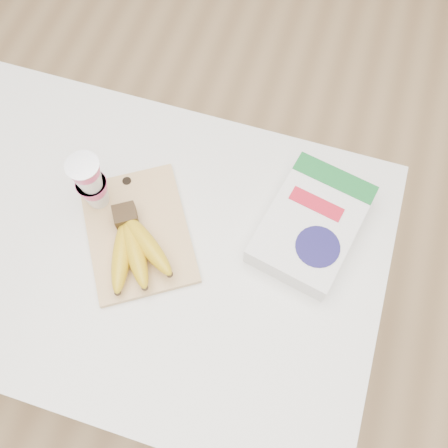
# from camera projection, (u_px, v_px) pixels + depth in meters

# --- Properties ---
(room) EXTENTS (4.00, 4.00, 4.00)m
(room) POSITION_uv_depth(u_px,v_px,m) (50.00, 69.00, 0.58)
(room) COLOR tan
(room) RESTS_ON ground
(table) EXTENTS (1.09, 0.72, 0.82)m
(table) POSITION_uv_depth(u_px,v_px,m) (154.00, 294.00, 1.44)
(table) COLOR silver
(table) RESTS_ON ground
(cutting_board) EXTENTS (0.33, 0.35, 0.01)m
(cutting_board) POSITION_uv_depth(u_px,v_px,m) (138.00, 232.00, 1.07)
(cutting_board) COLOR #D6C175
(cutting_board) RESTS_ON table
(bananas) EXTENTS (0.18, 0.20, 0.06)m
(bananas) POSITION_uv_depth(u_px,v_px,m) (134.00, 247.00, 1.02)
(bananas) COLOR #382816
(bananas) RESTS_ON cutting_board
(yogurt_stack) EXTENTS (0.07, 0.07, 0.16)m
(yogurt_stack) POSITION_uv_depth(u_px,v_px,m) (90.00, 182.00, 1.01)
(yogurt_stack) COLOR white
(yogurt_stack) RESTS_ON cutting_board
(cereal_box) EXTENTS (0.23, 0.30, 0.06)m
(cereal_box) POSITION_uv_depth(u_px,v_px,m) (312.00, 224.00, 1.05)
(cereal_box) COLOR white
(cereal_box) RESTS_ON table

